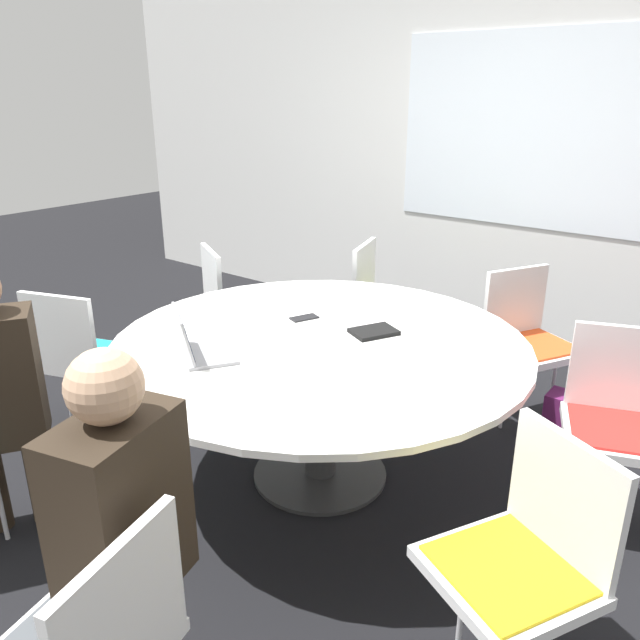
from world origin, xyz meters
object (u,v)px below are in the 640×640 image
chair_2 (526,550)px  chair_7 (80,350)px  chair_5 (382,297)px  spiral_notebook (374,332)px  handbag (580,423)px  cell_phone (304,318)px  person_1 (118,518)px  laptop (198,345)px  chair_6 (233,300)px  chair_3 (619,412)px  chair_4 (527,333)px

chair_2 → chair_7: (-2.42, 0.04, 0.00)m
chair_5 → spiral_notebook: chair_5 is taller
chair_5 → handbag: bearing=66.3°
chair_5 → cell_phone: bearing=-5.9°
person_1 → laptop: bearing=21.7°
chair_2 → chair_6: 2.63m
laptop → spiral_notebook: (0.45, 0.69, -0.04)m
chair_3 → person_1: 2.07m
chair_4 → chair_6: size_ratio=1.00×
handbag → chair_2: bearing=-80.7°
chair_2 → chair_3: size_ratio=1.00×
chair_2 → laptop: (-1.51, 0.07, 0.26)m
person_1 → cell_phone: bearing=6.1°
spiral_notebook → handbag: size_ratio=0.71×
laptop → handbag: (1.24, 1.54, -0.65)m
chair_4 → chair_7: size_ratio=1.00×
chair_4 → spiral_notebook: size_ratio=3.44×
chair_7 → handbag: size_ratio=2.44×
chair_5 → chair_6: same height
person_1 → chair_2: bearing=-62.1°
spiral_notebook → cell_phone: 0.39m
chair_5 → person_1: 2.70m
chair_2 → handbag: size_ratio=2.44×
chair_2 → laptop: 1.53m
handbag → laptop: bearing=-128.8°
chair_4 → handbag: 0.56m
chair_5 → laptop: size_ratio=2.35×
chair_2 → handbag: 1.68m
laptop → handbag: laptop is taller
cell_phone → handbag: size_ratio=0.43×
laptop → spiral_notebook: 0.83m
chair_7 → cell_phone: (0.98, 0.68, 0.21)m
spiral_notebook → handbag: bearing=47.2°
chair_7 → chair_2: bearing=-20.3°
spiral_notebook → cell_phone: size_ratio=1.63×
laptop → chair_5: bearing=-52.5°
chair_2 → chair_4: same height
chair_5 → person_1: bearing=0.0°
chair_5 → spiral_notebook: bearing=13.6°
chair_6 → chair_4: bearing=48.6°
chair_3 → cell_phone: (-1.44, -0.35, 0.21)m
chair_5 → person_1: person_1 is taller
chair_7 → cell_phone: bearing=15.4°
cell_phone → chair_4: bearing=51.7°
chair_7 → chair_5: bearing=46.6°
chair_6 → cell_phone: chair_6 is taller
spiral_notebook → handbag: 1.31m
chair_7 → person_1: (1.55, -0.83, 0.19)m
chair_4 → cell_phone: size_ratio=5.63×
chair_4 → laptop: 1.89m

